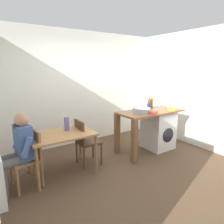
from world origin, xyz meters
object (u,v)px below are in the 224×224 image
(chair_opposite, at_px, (85,140))
(bottle_clear_small, at_px, (152,102))
(chair_person_seat, at_px, (30,155))
(washing_machine, at_px, (158,130))
(dining_table, at_px, (61,139))
(utensil_crock, at_px, (168,104))
(mixing_bowl, at_px, (153,112))
(bottle_squat_brown, at_px, (149,103))
(bottle_tall_green, at_px, (149,106))
(seated_person, at_px, (18,148))
(vase, at_px, (67,124))
(colander, at_px, (172,109))

(chair_opposite, distance_m, bottle_clear_small, 1.87)
(chair_person_seat, bearing_deg, washing_machine, -96.93)
(dining_table, relative_size, utensil_crock, 3.67)
(dining_table, relative_size, bottle_clear_small, 3.82)
(mixing_bowl, relative_size, utensil_crock, 0.70)
(chair_opposite, bearing_deg, washing_machine, 86.20)
(bottle_squat_brown, xyz_separation_m, mixing_bowl, (-0.31, -0.43, -0.10))
(washing_machine, bearing_deg, mixing_bowl, -154.16)
(bottle_tall_green, relative_size, bottle_clear_small, 0.69)
(dining_table, xyz_separation_m, seated_person, (-0.71, -0.11, 0.03))
(washing_machine, xyz_separation_m, bottle_clear_small, (-0.01, 0.24, 0.62))
(chair_person_seat, distance_m, mixing_bowl, 2.46)
(utensil_crock, distance_m, vase, 2.50)
(seated_person, height_order, utensil_crock, utensil_crock)
(washing_machine, distance_m, bottle_clear_small, 0.66)
(dining_table, distance_m, mixing_bowl, 1.92)
(dining_table, relative_size, colander, 5.50)
(chair_opposite, distance_m, colander, 2.07)
(washing_machine, height_order, bottle_tall_green, bottle_tall_green)
(bottle_tall_green, xyz_separation_m, utensil_crock, (0.59, -0.07, -0.02))
(colander, bearing_deg, bottle_squat_brown, 122.33)
(vase, bearing_deg, bottle_clear_small, 0.63)
(washing_machine, xyz_separation_m, bottle_tall_green, (-0.22, 0.12, 0.58))
(chair_person_seat, distance_m, chair_opposite, 1.03)
(mixing_bowl, bearing_deg, seated_person, 175.45)
(chair_opposite, height_order, seated_person, seated_person)
(bottle_clear_small, xyz_separation_m, colander, (0.19, -0.46, -0.10))
(bottle_clear_small, bearing_deg, dining_table, -176.89)
(mixing_bowl, relative_size, vase, 0.85)
(bottle_tall_green, xyz_separation_m, bottle_clear_small, (0.22, 0.12, 0.04))
(seated_person, bearing_deg, bottle_tall_green, -94.13)
(vase, bearing_deg, mixing_bowl, -13.58)
(bottle_tall_green, distance_m, colander, 0.53)
(dining_table, xyz_separation_m, bottle_clear_small, (2.27, 0.12, 0.41))
(seated_person, height_order, bottle_clear_small, bottle_clear_small)
(dining_table, xyz_separation_m, bottle_squat_brown, (2.18, 0.11, 0.41))
(dining_table, bearing_deg, colander, -7.74)
(chair_opposite, relative_size, vase, 3.64)
(chair_person_seat, xyz_separation_m, seated_person, (-0.16, -0.02, 0.16))
(bottle_tall_green, bearing_deg, chair_opposite, 178.14)
(bottle_squat_brown, relative_size, colander, 1.46)
(dining_table, xyz_separation_m, washing_machine, (2.27, -0.12, -0.21))
(bottle_clear_small, height_order, mixing_bowl, bottle_clear_small)
(seated_person, bearing_deg, bottle_clear_small, -91.95)
(bottle_squat_brown, distance_m, utensil_crock, 0.50)
(bottle_tall_green, xyz_separation_m, vase, (-1.90, 0.10, -0.15))
(colander, bearing_deg, chair_person_seat, 175.39)
(chair_opposite, height_order, washing_machine, chair_opposite)
(seated_person, distance_m, washing_machine, 2.99)
(bottle_tall_green, relative_size, mixing_bowl, 0.95)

